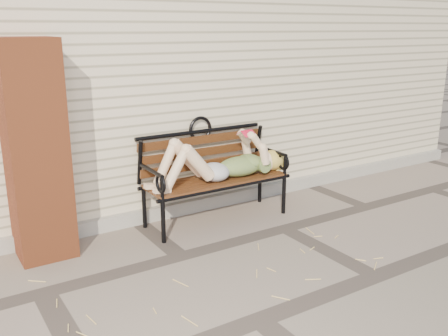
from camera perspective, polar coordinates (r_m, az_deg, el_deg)
ground at (r=5.41m, az=6.93°, el=-6.90°), size 80.00×80.00×0.00m
house_wall at (r=7.57m, az=-7.40°, el=11.32°), size 8.00×4.00×3.00m
foundation_strip at (r=6.11m, az=1.22°, el=-3.32°), size 8.00×0.10×0.15m
brick_pillar at (r=4.80m, az=-20.71°, el=1.78°), size 0.50×0.50×2.00m
garden_bench at (r=5.50m, az=-1.45°, el=0.51°), size 1.73×0.69×1.12m
reading_woman at (r=5.38m, az=-0.58°, el=0.59°), size 1.64×0.37×0.51m
straw_scatter at (r=4.50m, az=2.29°, el=-11.61°), size 2.99×1.57×0.01m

